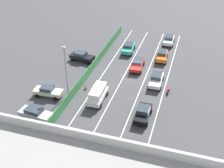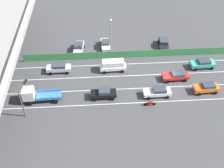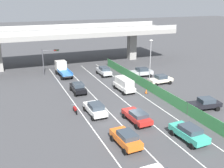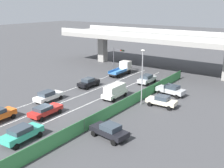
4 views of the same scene
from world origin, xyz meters
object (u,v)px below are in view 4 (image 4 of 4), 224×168
(car_sedan_black, at_px, (89,82))
(traffic_cone, at_px, (122,104))
(car_hatchback_white, at_px, (48,96))
(car_van_white, at_px, (115,91))
(parked_sedan_dark, at_px, (109,130))
(motorcycle, at_px, (47,93))
(parked_sedan_cream, at_px, (162,101))
(car_sedan_red, at_px, (45,110))
(parked_wagon_silver, at_px, (171,90))
(flatbed_truck_blue, at_px, (123,68))
(street_lamp, at_px, (142,72))
(car_sedan_silver, at_px, (147,79))
(car_taxi_teal, at_px, (22,133))
(traffic_light, at_px, (117,55))

(car_sedan_black, relative_size, traffic_cone, 6.05)
(car_sedan_black, bearing_deg, car_hatchback_white, -91.24)
(car_van_white, distance_m, parked_sedan_dark, 12.89)
(motorcycle, xyz_separation_m, parked_sedan_cream, (16.90, 6.36, 0.42))
(car_sedan_red, xyz_separation_m, parked_wagon_silver, (9.73, 17.41, 0.09))
(flatbed_truck_blue, height_order, traffic_cone, flatbed_truck_blue)
(car_van_white, relative_size, parked_sedan_cream, 1.12)
(parked_sedan_dark, relative_size, street_lamp, 0.57)
(motorcycle, height_order, parked_sedan_cream, parked_sedan_cream)
(street_lamp, bearing_deg, car_sedan_silver, 114.26)
(car_taxi_teal, relative_size, parked_sedan_cream, 1.07)
(parked_wagon_silver, bearing_deg, car_sedan_black, -161.94)
(car_van_white, relative_size, street_lamp, 0.60)
(motorcycle, bearing_deg, flatbed_truck_blue, 82.94)
(car_van_white, bearing_deg, car_sedan_black, 163.98)
(car_taxi_teal, relative_size, parked_wagon_silver, 0.99)
(car_sedan_silver, bearing_deg, car_taxi_teal, -90.87)
(car_sedan_red, bearing_deg, street_lamp, 54.39)
(flatbed_truck_blue, bearing_deg, parked_sedan_dark, -59.60)
(car_van_white, bearing_deg, parked_wagon_silver, 44.93)
(car_hatchback_white, bearing_deg, parked_wagon_silver, 44.44)
(motorcycle, bearing_deg, car_hatchback_white, -37.05)
(car_sedan_red, xyz_separation_m, car_sedan_silver, (3.51, 20.90, 0.08))
(car_van_white, relative_size, parked_wagon_silver, 1.03)
(car_sedan_black, relative_size, parked_sedan_dark, 0.93)
(parked_wagon_silver, xyz_separation_m, traffic_cone, (-3.63, -8.66, -0.61))
(flatbed_truck_blue, bearing_deg, car_sedan_red, -80.85)
(parked_sedan_dark, bearing_deg, parked_wagon_silver, 91.65)
(car_van_white, xyz_separation_m, street_lamp, (4.65, 0.10, 3.58))
(car_hatchback_white, relative_size, motorcycle, 2.39)
(car_sedan_silver, bearing_deg, car_sedan_black, -132.68)
(car_taxi_teal, height_order, car_sedan_black, car_taxi_teal)
(car_sedan_silver, xyz_separation_m, parked_sedan_cream, (7.20, -8.87, -0.05))
(car_sedan_red, height_order, car_hatchback_white, car_hatchback_white)
(motorcycle, bearing_deg, street_lamp, 20.95)
(parked_sedan_cream, bearing_deg, flatbed_truck_blue, 140.21)
(car_van_white, height_order, motorcycle, car_van_white)
(motorcycle, relative_size, parked_sedan_cream, 0.45)
(parked_sedan_cream, bearing_deg, traffic_light, 141.94)
(car_sedan_black, xyz_separation_m, flatbed_truck_blue, (-0.13, 11.20, 0.43))
(car_van_white, relative_size, flatbed_truck_blue, 0.78)
(car_sedan_black, xyz_separation_m, motorcycle, (-2.43, -7.33, -0.45))
(car_sedan_silver, xyz_separation_m, street_lamp, (4.43, -9.82, 3.87))
(car_hatchback_white, distance_m, traffic_cone, 11.14)
(car_sedan_red, relative_size, car_hatchback_white, 1.02)
(street_lamp, distance_m, traffic_cone, 5.38)
(car_van_white, height_order, car_sedan_silver, car_van_white)
(street_lamp, bearing_deg, car_sedan_red, -125.61)
(motorcycle, bearing_deg, car_sedan_red, -42.51)
(car_sedan_silver, distance_m, motorcycle, 18.06)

